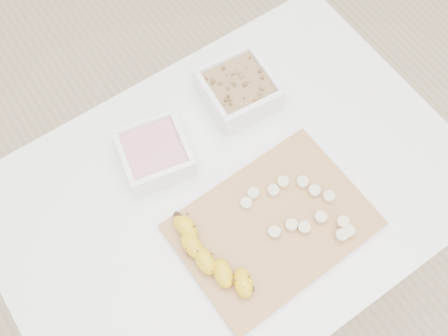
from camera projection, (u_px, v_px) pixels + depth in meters
ground at (229, 269)px, 1.75m from camera, size 3.50×3.50×0.00m
table at (231, 205)px, 1.16m from camera, size 1.00×0.70×0.75m
bowl_yogurt at (155, 153)px, 1.07m from camera, size 0.17×0.17×0.07m
bowl_granola at (239, 90)px, 1.13m from camera, size 0.17×0.17×0.07m
cutting_board at (273, 225)px, 1.03m from camera, size 0.39×0.29×0.01m
banana at (213, 258)px, 0.98m from camera, size 0.06×0.21×0.04m
banana_slices at (301, 209)px, 1.03m from camera, size 0.18×0.20×0.02m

